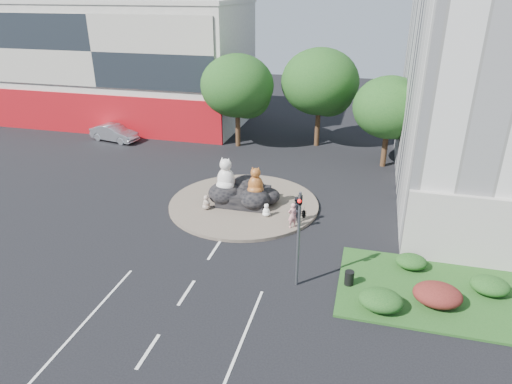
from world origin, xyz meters
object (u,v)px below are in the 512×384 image
at_px(kitten_white, 266,210).
at_px(parked_car, 114,133).
at_px(cat_white, 226,174).
at_px(pedestrian_dark, 297,209).
at_px(pedestrian_pink, 292,215).
at_px(cat_tabby, 256,181).
at_px(kitten_calico, 206,202).
at_px(litter_bin, 349,278).

relative_size(kitten_white, parked_car, 0.18).
relative_size(cat_white, pedestrian_dark, 1.41).
bearing_deg(cat_white, pedestrian_pink, -19.07).
bearing_deg(parked_car, cat_tabby, -111.88).
distance_m(kitten_calico, pedestrian_pink, 5.97).
relative_size(cat_tabby, parked_car, 0.39).
distance_m(cat_white, kitten_calico, 2.23).
bearing_deg(cat_tabby, parked_car, 134.74).
xyz_separation_m(cat_tabby, pedestrian_dark, (2.95, -1.33, -1.02)).
distance_m(kitten_white, parked_car, 21.38).
bearing_deg(pedestrian_dark, kitten_calico, 32.54).
height_order(kitten_white, pedestrian_pink, pedestrian_pink).
distance_m(cat_white, parked_car, 18.20).
xyz_separation_m(cat_white, pedestrian_dark, (5.00, -1.45, -1.23)).
bearing_deg(kitten_calico, pedestrian_dark, 32.05).
bearing_deg(parked_car, litter_bin, -116.59).
bearing_deg(cat_white, parked_car, 150.45).
bearing_deg(litter_bin, cat_white, 139.98).
height_order(cat_white, pedestrian_pink, cat_white).
height_order(cat_tabby, parked_car, cat_tabby).
xyz_separation_m(kitten_calico, litter_bin, (9.60, -5.97, -0.21)).
relative_size(kitten_white, pedestrian_pink, 0.54).
relative_size(kitten_calico, pedestrian_dark, 0.61).
xyz_separation_m(kitten_calico, parked_car, (-13.70, 11.95, 0.09)).
height_order(cat_white, cat_tabby, cat_white).
bearing_deg(parked_car, pedestrian_pink, -112.66).
bearing_deg(pedestrian_dark, cat_tabby, 9.88).
xyz_separation_m(cat_tabby, kitten_white, (1.00, -1.17, -1.40)).
height_order(pedestrian_dark, litter_bin, pedestrian_dark).
xyz_separation_m(parked_car, litter_bin, (23.30, -17.93, -0.30)).
bearing_deg(litter_bin, parked_car, 142.42).
relative_size(cat_white, parked_car, 0.48).
bearing_deg(kitten_calico, cat_tabby, 54.79).
xyz_separation_m(kitten_white, pedestrian_pink, (1.86, -1.06, 0.37)).
bearing_deg(kitten_white, pedestrian_dark, -24.15).
bearing_deg(cat_tabby, cat_white, 164.33).
bearing_deg(parked_car, pedestrian_dark, -110.68).
relative_size(parked_car, litter_bin, 6.54).
distance_m(cat_tabby, pedestrian_dark, 3.40).
height_order(kitten_calico, pedestrian_dark, pedestrian_dark).
distance_m(cat_tabby, kitten_calico, 3.49).
bearing_deg(litter_bin, pedestrian_dark, 122.10).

